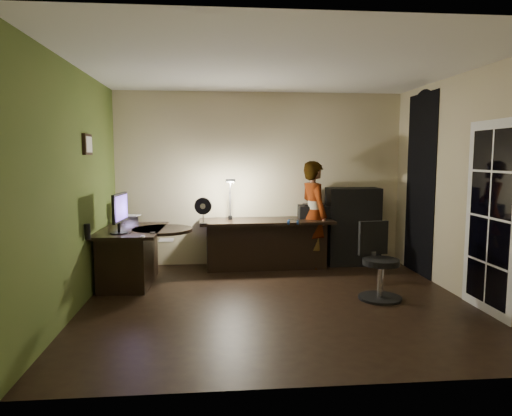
{
  "coord_description": "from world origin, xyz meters",
  "views": [
    {
      "loc": [
        -0.72,
        -5.17,
        1.71
      ],
      "look_at": [
        -0.15,
        1.05,
        1.0
      ],
      "focal_mm": 32.0,
      "sensor_mm": 36.0,
      "label": 1
    }
  ],
  "objects": [
    {
      "name": "headphones",
      "position": [
        0.38,
        1.12,
        0.79
      ],
      "size": [
        0.18,
        0.13,
        0.08
      ],
      "primitive_type": "cube",
      "rotation": [
        0.0,
        0.0,
        -0.37
      ],
      "color": "#224A97",
      "rests_on": "desk_right"
    },
    {
      "name": "wall_front",
      "position": [
        0.0,
        -2.0,
        1.35
      ],
      "size": [
        4.5,
        0.01,
        2.7
      ],
      "primitive_type": "cube",
      "color": "#C6B88E",
      "rests_on": "floor"
    },
    {
      "name": "arched_doorway",
      "position": [
        2.24,
        1.15,
        1.3
      ],
      "size": [
        0.01,
        0.9,
        2.6
      ],
      "primitive_type": "cube",
      "color": "black",
      "rests_on": "floor"
    },
    {
      "name": "laptop",
      "position": [
        -1.95,
        1.53,
        0.95
      ],
      "size": [
        0.34,
        0.33,
        0.2
      ],
      "primitive_type": "cube",
      "rotation": [
        0.0,
        0.0,
        -0.2
      ],
      "color": "silver",
      "rests_on": "laptop_stand"
    },
    {
      "name": "notepad",
      "position": [
        -1.27,
        0.03,
        0.76
      ],
      "size": [
        0.17,
        0.23,
        0.01
      ],
      "primitive_type": "cube",
      "rotation": [
        0.0,
        0.0,
        0.02
      ],
      "color": "silver",
      "rests_on": "desk_left"
    },
    {
      "name": "wall_right",
      "position": [
        2.25,
        0.0,
        1.35
      ],
      "size": [
        0.01,
        4.0,
        2.7
      ],
      "primitive_type": "cube",
      "color": "#C6B88E",
      "rests_on": "floor"
    },
    {
      "name": "ceiling",
      "position": [
        0.0,
        0.0,
        2.71
      ],
      "size": [
        4.5,
        4.0,
        0.01
      ],
      "primitive_type": "cube",
      "color": "silver",
      "rests_on": "floor"
    },
    {
      "name": "desk_fan",
      "position": [
        -0.88,
        1.3,
        0.94
      ],
      "size": [
        0.26,
        0.17,
        0.38
      ],
      "primitive_type": "cube",
      "rotation": [
        0.0,
        0.0,
        -0.18
      ],
      "color": "black",
      "rests_on": "desk_right"
    },
    {
      "name": "speaker",
      "position": [
        -2.19,
        0.21,
        0.84
      ],
      "size": [
        0.09,
        0.09,
        0.18
      ],
      "primitive_type": "cylinder",
      "rotation": [
        0.0,
        0.0,
        -0.36
      ],
      "color": "black",
      "rests_on": "desk_left"
    },
    {
      "name": "mouse",
      "position": [
        -1.57,
        0.23,
        0.77
      ],
      "size": [
        0.09,
        0.1,
        0.03
      ],
      "primitive_type": "ellipsoid",
      "rotation": [
        0.0,
        0.0,
        -0.41
      ],
      "color": "silver",
      "rests_on": "desk_left"
    },
    {
      "name": "desk_lamp",
      "position": [
        -0.48,
        1.7,
        1.09
      ],
      "size": [
        0.21,
        0.32,
        0.67
      ],
      "primitive_type": "cube",
      "rotation": [
        0.0,
        0.0,
        0.16
      ],
      "color": "black",
      "rests_on": "desk_right"
    },
    {
      "name": "wall_left",
      "position": [
        -2.25,
        0.0,
        1.35
      ],
      "size": [
        0.01,
        4.0,
        2.7
      ],
      "primitive_type": "cube",
      "color": "#C6B88E",
      "rests_on": "floor"
    },
    {
      "name": "french_door",
      "position": [
        2.24,
        -0.55,
        1.05
      ],
      "size": [
        0.02,
        0.92,
        2.1
      ],
      "primitive_type": "cube",
      "color": "white",
      "rests_on": "floor"
    },
    {
      "name": "office_chair",
      "position": [
        1.25,
        -0.0,
        0.46
      ],
      "size": [
        0.58,
        0.58,
        0.92
      ],
      "primitive_type": "cube",
      "rotation": [
        0.0,
        0.0,
        0.15
      ],
      "color": "black",
      "rests_on": "floor"
    },
    {
      "name": "monitor",
      "position": [
        -1.91,
        0.59,
        0.93
      ],
      "size": [
        0.16,
        0.56,
        0.37
      ],
      "primitive_type": "cube",
      "rotation": [
        0.0,
        0.0,
        -0.09
      ],
      "color": "black",
      "rests_on": "desk_left"
    },
    {
      "name": "pen",
      "position": [
        -1.78,
        0.63,
        0.76
      ],
      "size": [
        0.02,
        0.15,
        0.01
      ],
      "primitive_type": "cube",
      "rotation": [
        0.0,
        0.0,
        0.07
      ],
      "color": "black",
      "rests_on": "desk_left"
    },
    {
      "name": "desk_left",
      "position": [
        -1.82,
        0.94,
        0.38
      ],
      "size": [
        0.85,
        1.33,
        0.75
      ],
      "primitive_type": "cube",
      "rotation": [
        0.0,
        0.0,
        -0.04
      ],
      "color": "black",
      "rests_on": "floor"
    },
    {
      "name": "wall_back",
      "position": [
        0.0,
        2.0,
        1.35
      ],
      "size": [
        4.5,
        0.01,
        2.7
      ],
      "primitive_type": "cube",
      "color": "#C6B88E",
      "rests_on": "floor"
    },
    {
      "name": "laptop_stand",
      "position": [
        -1.95,
        1.53,
        0.8
      ],
      "size": [
        0.27,
        0.24,
        0.1
      ],
      "primitive_type": "cube",
      "rotation": [
        0.0,
        0.0,
        0.22
      ],
      "color": "silver",
      "rests_on": "desk_left"
    },
    {
      "name": "person",
      "position": [
        0.8,
        1.67,
        0.82
      ],
      "size": [
        0.53,
        0.67,
        1.64
      ],
      "primitive_type": "imported",
      "rotation": [
        0.0,
        0.0,
        1.83
      ],
      "color": "#D8A88C",
      "rests_on": "floor"
    },
    {
      "name": "floor",
      "position": [
        0.0,
        0.0,
        -0.01
      ],
      "size": [
        4.5,
        4.0,
        0.01
      ],
      "primitive_type": "cube",
      "color": "black",
      "rests_on": "ground"
    },
    {
      "name": "cabinet",
      "position": [
        1.45,
        1.78,
        0.61
      ],
      "size": [
        0.81,
        0.41,
        1.22
      ],
      "primitive_type": "cube",
      "rotation": [
        0.0,
        0.0,
        -0.0
      ],
      "color": "black",
      "rests_on": "floor"
    },
    {
      "name": "desk_right",
      "position": [
        0.06,
        1.63,
        0.38
      ],
      "size": [
        2.03,
        0.76,
        0.75
      ],
      "primitive_type": "cube",
      "rotation": [
        0.0,
        0.0,
        0.03
      ],
      "color": "black",
      "rests_on": "floor"
    },
    {
      "name": "framed_picture",
      "position": [
        -2.22,
        0.45,
        1.85
      ],
      "size": [
        0.04,
        0.3,
        0.25
      ],
      "primitive_type": "cube",
      "color": "black",
      "rests_on": "wall_left"
    },
    {
      "name": "green_wall_overlay",
      "position": [
        -2.24,
        0.0,
        1.35
      ],
      "size": [
        0.0,
        4.0,
        2.7
      ],
      "primitive_type": "cube",
      "color": "#495C23",
      "rests_on": "floor"
    },
    {
      "name": "phone",
      "position": [
        -1.5,
        0.58,
        0.75
      ],
      "size": [
        0.06,
        0.12,
        0.01
      ],
      "primitive_type": "cube",
      "rotation": [
        0.0,
        0.0,
        0.03
      ],
      "color": "black",
      "rests_on": "desk_left"
    },
    {
      "name": "printer",
      "position": [
        0.83,
        1.81,
        0.86
      ],
      "size": [
        0.51,
        0.41,
        0.21
      ],
      "primitive_type": "cube",
      "rotation": [
        0.0,
        0.0,
        -0.08
      ],
      "color": "black",
      "rests_on": "desk_right"
    }
  ]
}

